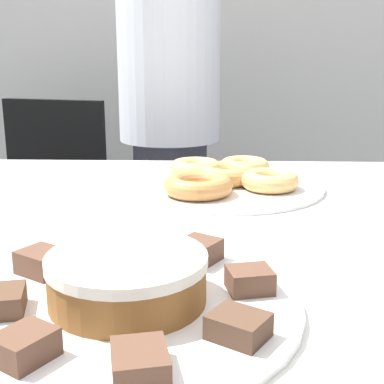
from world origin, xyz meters
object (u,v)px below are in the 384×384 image
Objects in this scene: person_standing at (170,118)px; office_chair_left at (40,234)px; frosted_cake at (127,278)px; plate_cake at (128,305)px; plate_donuts at (226,185)px.

office_chair_left is at bearing 168.77° from person_standing.
frosted_cake is (0.04, -1.18, -0.03)m from person_standing.
plate_donuts is at bearing 77.47° from plate_cake.
frosted_cake is at bearing -54.28° from office_chair_left.
frosted_cake is at bearing 180.00° from plate_cake.
plate_cake is 0.54m from plate_donuts.
office_chair_left reaches higher than frosted_cake.
plate_donuts is at bearing -76.22° from person_standing.
office_chair_left is 2.23× the size of plate_donuts.
person_standing is 0.65m from office_chair_left.
plate_cake is (0.04, -1.18, -0.06)m from person_standing.
frosted_cake is at bearing -102.53° from plate_donuts.
plate_cake is (0.52, -1.28, 0.37)m from office_chair_left.
office_chair_left is 1.43m from plate_cake.
frosted_cake reaches higher than plate_donuts.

